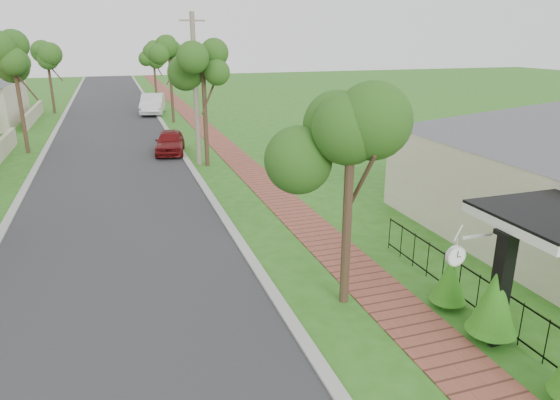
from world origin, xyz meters
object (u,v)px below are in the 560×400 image
near_tree (350,148)px  utility_pole (196,90)px  porch_post (500,293)px  parked_car_red (170,142)px  station_clock (457,254)px  parked_car_white (153,104)px

near_tree → utility_pole: size_ratio=0.66×
porch_post → parked_car_red: size_ratio=0.67×
porch_post → near_tree: size_ratio=0.52×
utility_pole → station_clock: (2.53, -16.98, -1.76)m
parked_car_white → parked_car_red: bearing=-81.8°
near_tree → utility_pole: utility_pole is taller
near_tree → utility_pole: 14.91m
near_tree → utility_pole: (-1.04, 14.88, -0.14)m
porch_post → utility_pole: utility_pole is taller
parked_car_red → utility_pole: utility_pole is taller
near_tree → station_clock: bearing=-54.7°
porch_post → parked_car_white: 36.16m
porch_post → parked_car_white: size_ratio=0.51×
porch_post → station_clock: 1.26m
utility_pole → parked_car_red: bearing=109.9°
porch_post → station_clock: (-0.86, 0.40, 0.83)m
utility_pole → station_clock: bearing=-81.5°
porch_post → near_tree: 4.39m
station_clock → porch_post: bearing=-24.8°
utility_pole → station_clock: 17.25m
parked_car_white → station_clock: size_ratio=4.65×
near_tree → parked_car_white: bearing=93.1°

